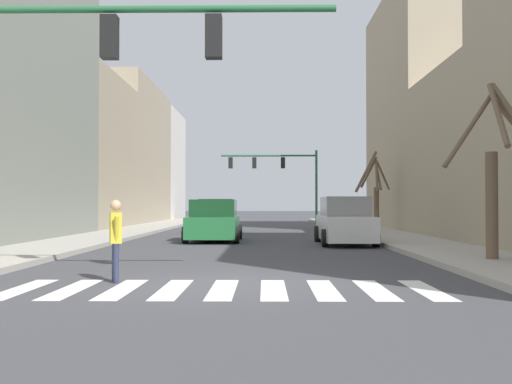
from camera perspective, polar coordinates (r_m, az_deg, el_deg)
name	(u,v)px	position (r m, az deg, el deg)	size (l,w,h in m)	color
ground_plane	(225,284)	(11.50, -2.92, -8.76)	(240.00, 240.00, 0.00)	#424247
building_row_left	(66,137)	(36.63, -17.62, 5.00)	(6.00, 58.91, 12.09)	#BCB299
crosswalk_stripes	(223,289)	(10.80, -3.17, -9.24)	(7.65, 2.60, 0.01)	white
traffic_signal_near	(93,68)	(12.32, -15.28, 11.32)	(6.88, 0.28, 5.73)	#236038
traffic_signal_far	(279,169)	(45.45, 2.22, 2.20)	(7.33, 0.28, 5.61)	#236038
car_parked_left_mid	(217,217)	(31.93, -3.73, -2.40)	(2.16, 4.32, 1.79)	#236B38
car_at_intersection	(214,222)	(24.50, -4.04, -2.86)	(2.20, 4.28, 1.70)	#236B38
car_parked_right_mid	(345,222)	(22.93, 8.45, -2.87)	(2.02, 4.84, 1.80)	white
pedestrian_waiting_at_curb	(116,233)	(11.99, -13.23, -3.86)	(0.32, 0.68, 1.60)	#282D47
street_tree_left_near	(375,192)	(32.23, 11.23, -0.02)	(2.00, 1.25, 4.21)	brown
street_tree_left_far	(496,172)	(15.95, 21.88, 1.80)	(2.55, 1.79, 4.43)	brown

